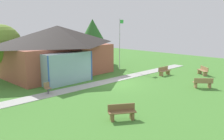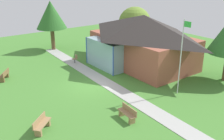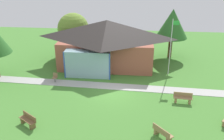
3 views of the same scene
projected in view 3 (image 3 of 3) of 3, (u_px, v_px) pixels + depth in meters
The scene contains 10 objects.
ground_plane at pixel (114, 93), 22.37m from camera, with size 44.00×44.00×0.00m, color #478433.
pavilion at pixel (106, 42), 27.57m from camera, with size 10.81×7.71×4.91m.
footpath at pixel (115, 86), 23.45m from camera, with size 24.02×1.30×0.03m, color #ADADA8.
flagpole at pixel (171, 45), 24.69m from camera, with size 0.64×0.08×5.66m.
bench_front_left at pixel (28, 120), 17.83m from camera, with size 1.49×1.21×0.84m.
bench_mid_right at pixel (183, 98), 20.70m from camera, with size 1.53×0.57×0.84m.
bench_front_right at pixel (162, 133), 16.51m from camera, with size 1.31×1.42×0.84m.
patio_chair_west at pixel (55, 78), 24.27m from camera, with size 0.47×0.47×0.86m.
tree_behind_pavilion_right at pixel (172, 24), 29.15m from camera, with size 3.64×3.64×5.69m.
tree_behind_pavilion_left at pixel (73, 29), 30.39m from camera, with size 3.71×3.71×5.05m.
Camera 3 is at (1.85, -19.67, 10.68)m, focal length 40.93 mm.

